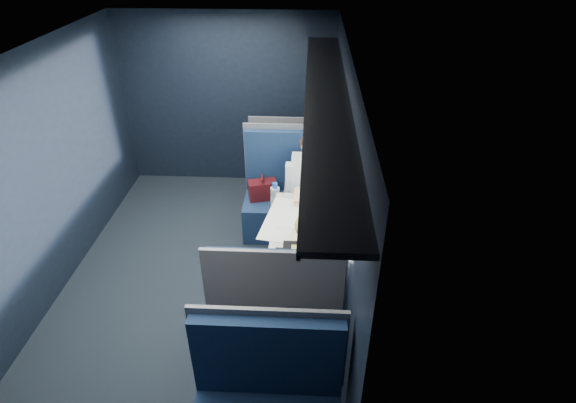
{
  "coord_description": "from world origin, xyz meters",
  "views": [
    {
      "loc": [
        1.08,
        -3.58,
        3.23
      ],
      "look_at": [
        0.9,
        0.0,
        0.95
      ],
      "focal_mm": 28.0,
      "sensor_mm": 36.0,
      "label": 1
    }
  ],
  "objects_px": {
    "cup": "(326,194)",
    "bottle_small": "(329,192)",
    "seat_row_front": "(291,164)",
    "woman": "(308,270)",
    "seat_bay_far": "(277,310)",
    "man": "(309,186)",
    "table": "(301,227)",
    "seat_bay_near": "(287,200)",
    "laptop": "(322,210)"
  },
  "relations": [
    {
      "from": "table",
      "to": "seat_row_front",
      "type": "bearing_deg",
      "value": 95.8
    },
    {
      "from": "seat_bay_far",
      "to": "man",
      "type": "height_order",
      "value": "man"
    },
    {
      "from": "laptop",
      "to": "cup",
      "type": "distance_m",
      "value": 0.34
    },
    {
      "from": "seat_bay_far",
      "to": "cup",
      "type": "xyz_separation_m",
      "value": [
        0.43,
        1.29,
        0.37
      ]
    },
    {
      "from": "man",
      "to": "bottle_small",
      "type": "relative_size",
      "value": 5.38
    },
    {
      "from": "bottle_small",
      "to": "seat_row_front",
      "type": "bearing_deg",
      "value": 107.45
    },
    {
      "from": "seat_bay_far",
      "to": "seat_row_front",
      "type": "xyz_separation_m",
      "value": [
        0.0,
        2.67,
        -0.0
      ]
    },
    {
      "from": "seat_row_front",
      "to": "woman",
      "type": "distance_m",
      "value": 2.54
    },
    {
      "from": "table",
      "to": "bottle_small",
      "type": "relative_size",
      "value": 4.07
    },
    {
      "from": "woman",
      "to": "seat_bay_far",
      "type": "bearing_deg",
      "value": -146.18
    },
    {
      "from": "man",
      "to": "cup",
      "type": "bearing_deg",
      "value": -57.72
    },
    {
      "from": "seat_row_front",
      "to": "woman",
      "type": "relative_size",
      "value": 0.88
    },
    {
      "from": "table",
      "to": "seat_row_front",
      "type": "distance_m",
      "value": 1.82
    },
    {
      "from": "seat_bay_far",
      "to": "cup",
      "type": "distance_m",
      "value": 1.41
    },
    {
      "from": "table",
      "to": "seat_row_front",
      "type": "height_order",
      "value": "seat_row_front"
    },
    {
      "from": "man",
      "to": "woman",
      "type": "xyz_separation_m",
      "value": [
        0.0,
        -1.41,
        0.01
      ]
    },
    {
      "from": "seat_bay_far",
      "to": "seat_bay_near",
      "type": "bearing_deg",
      "value": 90.36
    },
    {
      "from": "cup",
      "to": "table",
      "type": "bearing_deg",
      "value": -120.64
    },
    {
      "from": "seat_bay_far",
      "to": "seat_row_front",
      "type": "distance_m",
      "value": 2.67
    },
    {
      "from": "table",
      "to": "man",
      "type": "relative_size",
      "value": 0.76
    },
    {
      "from": "seat_bay_far",
      "to": "bottle_small",
      "type": "height_order",
      "value": "seat_bay_far"
    },
    {
      "from": "cup",
      "to": "bottle_small",
      "type": "bearing_deg",
      "value": -67.27
    },
    {
      "from": "seat_bay_near",
      "to": "laptop",
      "type": "bearing_deg",
      "value": -63.88
    },
    {
      "from": "table",
      "to": "man",
      "type": "xyz_separation_m",
      "value": [
        0.07,
        0.7,
        0.06
      ]
    },
    {
      "from": "woman",
      "to": "cup",
      "type": "relative_size",
      "value": 14.37
    },
    {
      "from": "man",
      "to": "woman",
      "type": "height_order",
      "value": "same"
    },
    {
      "from": "seat_bay_near",
      "to": "seat_row_front",
      "type": "xyz_separation_m",
      "value": [
        0.01,
        0.92,
        -0.01
      ]
    },
    {
      "from": "seat_row_front",
      "to": "woman",
      "type": "bearing_deg",
      "value": -84.3
    },
    {
      "from": "table",
      "to": "woman",
      "type": "relative_size",
      "value": 0.76
    },
    {
      "from": "seat_bay_near",
      "to": "seat_row_front",
      "type": "bearing_deg",
      "value": 89.32
    },
    {
      "from": "laptop",
      "to": "bottle_small",
      "type": "distance_m",
      "value": 0.29
    },
    {
      "from": "seat_bay_near",
      "to": "cup",
      "type": "xyz_separation_m",
      "value": [
        0.44,
        -0.46,
        0.36
      ]
    },
    {
      "from": "cup",
      "to": "seat_row_front",
      "type": "bearing_deg",
      "value": 107.25
    },
    {
      "from": "seat_bay_near",
      "to": "cup",
      "type": "bearing_deg",
      "value": -46.03
    },
    {
      "from": "seat_bay_far",
      "to": "man",
      "type": "relative_size",
      "value": 0.95
    },
    {
      "from": "table",
      "to": "seat_row_front",
      "type": "relative_size",
      "value": 0.86
    },
    {
      "from": "woman",
      "to": "laptop",
      "type": "bearing_deg",
      "value": 81.1
    },
    {
      "from": "table",
      "to": "woman",
      "type": "bearing_deg",
      "value": -84.55
    },
    {
      "from": "table",
      "to": "seat_bay_near",
      "type": "distance_m",
      "value": 0.93
    },
    {
      "from": "laptop",
      "to": "woman",
      "type": "bearing_deg",
      "value": -98.9
    },
    {
      "from": "seat_bay_far",
      "to": "man",
      "type": "xyz_separation_m",
      "value": [
        0.25,
        1.57,
        0.3
      ]
    },
    {
      "from": "bottle_small",
      "to": "seat_bay_far",
      "type": "bearing_deg",
      "value": -109.9
    },
    {
      "from": "seat_row_front",
      "to": "man",
      "type": "distance_m",
      "value": 1.17
    },
    {
      "from": "seat_bay_near",
      "to": "woman",
      "type": "distance_m",
      "value": 1.63
    },
    {
      "from": "seat_bay_near",
      "to": "seat_bay_far",
      "type": "xyz_separation_m",
      "value": [
        0.01,
        -1.75,
        -0.01
      ]
    },
    {
      "from": "seat_bay_near",
      "to": "bottle_small",
      "type": "bearing_deg",
      "value": -47.65
    },
    {
      "from": "table",
      "to": "seat_bay_far",
      "type": "relative_size",
      "value": 0.79
    },
    {
      "from": "seat_bay_near",
      "to": "man",
      "type": "height_order",
      "value": "man"
    },
    {
      "from": "seat_row_front",
      "to": "woman",
      "type": "height_order",
      "value": "woman"
    },
    {
      "from": "seat_bay_far",
      "to": "man",
      "type": "bearing_deg",
      "value": 80.97
    }
  ]
}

